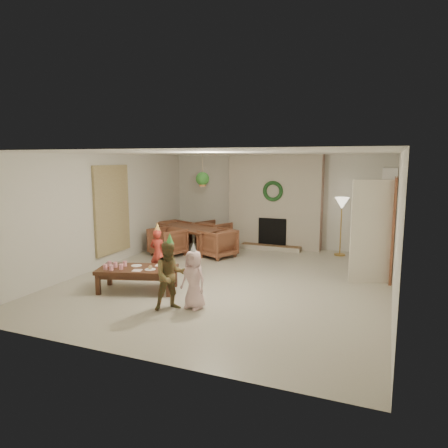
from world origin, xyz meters
The scene contains 56 objects.
floor centered at (0.00, 0.00, 0.00)m, with size 7.00×7.00×0.00m, color #B7B29E.
ceiling centered at (0.00, 0.00, 2.50)m, with size 7.00×7.00×0.00m, color white.
wall_back centered at (0.00, 3.50, 1.25)m, with size 7.00×7.00×0.00m, color silver.
wall_front centered at (0.00, -3.50, 1.25)m, with size 7.00×7.00×0.00m, color silver.
wall_left centered at (-3.00, 0.00, 1.25)m, with size 7.00×7.00×0.00m, color silver.
wall_right centered at (3.00, 0.00, 1.25)m, with size 7.00×7.00×0.00m, color silver.
fireplace_mass centered at (0.00, 3.30, 1.25)m, with size 2.50×0.40×2.50m, color #5C1B18.
fireplace_hearth centered at (0.00, 2.95, 0.06)m, with size 1.60×0.30×0.12m, color brown.
fireplace_firebox centered at (0.00, 3.12, 0.45)m, with size 0.75×0.12×0.75m, color black.
fireplace_wreath centered at (0.00, 3.07, 1.55)m, with size 0.54×0.54×0.10m, color #173E1B.
floor_lamp_base centered at (1.78, 3.00, 0.01)m, with size 0.27×0.27×0.03m, color gold.
floor_lamp_post centered at (1.78, 3.00, 0.68)m, with size 0.03×0.03×1.31m, color gold.
floor_lamp_shade centered at (1.78, 3.00, 1.31)m, with size 0.35×0.35×0.29m, color beige.
bookshelf_carcass centered at (2.84, 2.30, 1.10)m, with size 0.30×1.00×2.20m, color white.
bookshelf_shelf_a centered at (2.82, 2.30, 0.45)m, with size 0.30×0.92×0.03m, color white.
bookshelf_shelf_b centered at (2.82, 2.30, 0.85)m, with size 0.30×0.92×0.03m, color white.
bookshelf_shelf_c centered at (2.82, 2.30, 1.25)m, with size 0.30×0.92×0.03m, color white.
bookshelf_shelf_d centered at (2.82, 2.30, 1.65)m, with size 0.30×0.92×0.03m, color white.
books_row_lower centered at (2.80, 2.15, 0.59)m, with size 0.20×0.40×0.24m, color #A62B1E.
books_row_mid centered at (2.80, 2.35, 0.99)m, with size 0.20×0.44×0.24m, color #274191.
books_row_upper centered at (2.80, 2.20, 1.38)m, with size 0.20×0.36×0.22m, color #B28A26.
door_frame centered at (2.96, 1.20, 1.02)m, with size 0.05×0.86×2.04m, color brown.
door_leaf centered at (2.58, 0.82, 1.00)m, with size 0.05×0.80×2.00m, color beige.
curtain_panel centered at (-2.96, 0.20, 1.25)m, with size 0.06×1.20×2.00m, color #BAB283.
dining_table centered at (-1.89, 2.07, 0.32)m, with size 1.80×1.00×0.63m, color brown.
dining_chair_near centered at (-2.21, 1.35, 0.35)m, with size 0.74×0.77×0.70m, color brown.
dining_chair_far centered at (-1.57, 2.79, 0.35)m, with size 0.74×0.77×0.70m, color brown.
dining_chair_left centered at (-2.61, 2.39, 0.35)m, with size 0.74×0.77×0.70m, color brown.
dining_chair_right centered at (-0.99, 1.67, 0.35)m, with size 0.74×0.77×0.70m, color brown.
hanging_plant_cord centered at (-1.30, 1.50, 2.15)m, with size 0.01×0.01×0.70m, color tan.
hanging_plant_pot centered at (-1.30, 1.50, 1.80)m, with size 0.16×0.16×0.12m, color #A26134.
hanging_plant_foliage centered at (-1.30, 1.50, 1.92)m, with size 0.32×0.32×0.32m, color #1E521B.
coffee_table_top centered at (-1.32, -1.28, 0.40)m, with size 1.40×0.70×0.06m, color #4C2A19.
coffee_table_apron centered at (-1.32, -1.28, 0.32)m, with size 1.29×0.59×0.09m, color #4C2A19.
coffee_leg_fl centered at (-1.84, -1.74, 0.18)m, with size 0.08×0.08×0.37m, color #4C2A19.
coffee_leg_fr centered at (-0.63, -1.36, 0.18)m, with size 0.08×0.08×0.37m, color #4C2A19.
coffee_leg_bl centered at (-2.01, -1.20, 0.18)m, with size 0.08×0.08×0.37m, color #4C2A19.
coffee_leg_br centered at (-0.80, -0.82, 0.18)m, with size 0.08×0.08×0.37m, color #4C2A19.
cup_a centered at (-1.79, -1.59, 0.48)m, with size 0.08×0.08×0.10m, color white.
cup_b centered at (-1.85, -1.39, 0.48)m, with size 0.08×0.08×0.10m, color white.
cup_c centered at (-1.65, -1.61, 0.48)m, with size 0.08×0.08×0.10m, color white.
cup_d centered at (-1.71, -1.40, 0.48)m, with size 0.08×0.08×0.10m, color white.
cup_e centered at (-1.53, -1.48, 0.48)m, with size 0.08×0.08×0.10m, color white.
cup_f centered at (-1.59, -1.27, 0.48)m, with size 0.08×0.08×0.10m, color white.
plate_a centered at (-1.41, -1.17, 0.43)m, with size 0.19×0.19×0.01m, color white.
plate_b centered at (-1.03, -1.30, 0.43)m, with size 0.19×0.19×0.01m, color white.
plate_c centered at (-0.89, -1.03, 0.43)m, with size 0.19×0.19×0.01m, color white.
food_scoop centered at (-1.03, -1.30, 0.48)m, with size 0.08×0.08×0.08m, color tan.
napkin_left centered at (-1.21, -1.45, 0.43)m, with size 0.16×0.16×0.01m, color #F7B7B6.
napkin_right centered at (-1.02, -0.98, 0.43)m, with size 0.16×0.16×0.01m, color #F7B7B6.
child_red centered at (-1.40, -0.43, 0.50)m, with size 0.36×0.24×1.00m, color #B83327.
party_hat_red centered at (-1.40, -0.43, 1.04)m, with size 0.14×0.14×0.19m, color #E2E74D.
child_plaid centered at (-0.29, -1.88, 0.56)m, with size 0.54×0.42×1.11m, color brown.
party_hat_plaid centered at (-0.29, -1.88, 1.15)m, with size 0.13×0.13×0.18m, color green.
child_pink centered at (0.03, -1.70, 0.48)m, with size 0.47×0.30×0.95m, color beige.
party_hat_pink centered at (0.03, -1.70, 0.99)m, with size 0.12×0.12×0.17m, color silver.
Camera 1 is at (2.88, -7.41, 2.39)m, focal length 32.99 mm.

